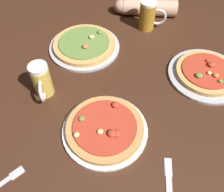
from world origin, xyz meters
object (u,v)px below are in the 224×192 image
(pizza_plate_near, at_px, (105,129))
(diner_arm, at_px, (144,7))
(pizza_plate_far, at_px, (206,73))
(beer_mug_amber, at_px, (148,16))
(beer_mug_dark, at_px, (42,81))
(pizza_plate_side, at_px, (85,45))

(pizza_plate_near, distance_m, diner_arm, 0.74)
(pizza_plate_far, relative_size, beer_mug_amber, 2.20)
(pizza_plate_near, xyz_separation_m, beer_mug_dark, (-0.24, 0.17, 0.05))
(pizza_plate_near, height_order, diner_arm, diner_arm)
(pizza_plate_far, bearing_deg, pizza_plate_side, 160.98)
(pizza_plate_side, xyz_separation_m, beer_mug_amber, (0.30, 0.15, 0.05))
(pizza_plate_far, distance_m, beer_mug_amber, 0.40)
(pizza_plate_near, distance_m, pizza_plate_side, 0.45)
(pizza_plate_far, distance_m, beer_mug_dark, 0.66)
(pizza_plate_near, relative_size, pizza_plate_far, 0.96)
(beer_mug_dark, bearing_deg, pizza_plate_far, 8.01)
(pizza_plate_near, height_order, pizza_plate_side, pizza_plate_near)
(beer_mug_amber, bearing_deg, diner_arm, 94.83)
(pizza_plate_near, xyz_separation_m, pizza_plate_far, (0.41, 0.26, -0.00))
(pizza_plate_far, bearing_deg, diner_arm, 116.57)
(pizza_plate_far, xyz_separation_m, pizza_plate_side, (-0.51, 0.18, 0.00))
(pizza_plate_side, height_order, beer_mug_amber, beer_mug_amber)
(pizza_plate_near, xyz_separation_m, diner_arm, (0.19, 0.71, 0.03))
(diner_arm, bearing_deg, pizza_plate_side, -136.75)
(beer_mug_amber, bearing_deg, pizza_plate_far, -57.01)
(beer_mug_dark, distance_m, beer_mug_amber, 0.61)
(diner_arm, bearing_deg, beer_mug_dark, -128.13)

